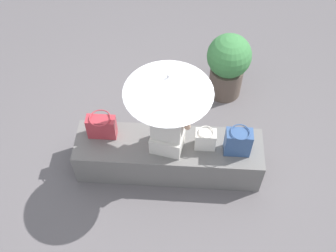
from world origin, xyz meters
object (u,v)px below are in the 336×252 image
Objects in this scene: shoulder_bag_spare at (205,139)px; tote_bag_canvas at (102,126)px; parasol at (169,85)px; handbag_black at (238,142)px; planter_near at (228,64)px; person_seated at (167,125)px.

tote_bag_canvas is at bearing -4.26° from shoulder_bag_spare.
parasol is 1.18m from tote_bag_canvas.
tote_bag_canvas is at bearing -12.55° from parasol.
parasol is 1.15m from handbag_black.
handbag_black is at bearing 92.50° from planter_near.
person_seated is 1.52m from planter_near.
parasol reaches higher than shoulder_bag_spare.
handbag_black is (-0.74, -0.04, -0.87)m from parasol.
shoulder_bag_spare is (0.35, -0.05, -0.04)m from handbag_black.
tote_bag_canvas is at bearing -4.99° from handbag_black.
handbag_black is 0.37× the size of planter_near.
planter_near is at bearing -118.26° from person_seated.
person_seated is at bearing 170.91° from tote_bag_canvas.
parasol is 1.81m from planter_near.
parasol is 1.00m from shoulder_bag_spare.
parasol reaches higher than handbag_black.
parasol is 1.24× the size of planter_near.
parasol is 3.33× the size of handbag_black.
planter_near is at bearing -140.46° from tote_bag_canvas.
person_seated is at bearing 4.47° from shoulder_bag_spare.
planter_near reaches higher than tote_bag_canvas.
person_seated is 0.78m from tote_bag_canvas.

